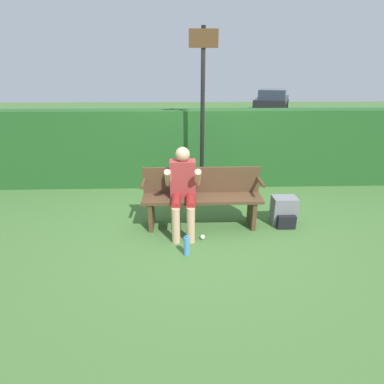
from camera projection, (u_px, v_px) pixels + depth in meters
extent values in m
plane|color=#426B33|center=(202.00, 226.00, 4.54)|extent=(40.00, 40.00, 0.00)
cube|color=#235623|center=(196.00, 148.00, 5.97)|extent=(12.00, 0.49, 1.50)
cube|color=#513823|center=(202.00, 198.00, 4.37)|extent=(1.74, 0.41, 0.05)
cube|color=#513823|center=(201.00, 180.00, 4.46)|extent=(1.74, 0.04, 0.39)
cube|color=#513823|center=(151.00, 214.00, 4.43)|extent=(0.06, 0.37, 0.43)
cube|color=#513823|center=(252.00, 212.00, 4.48)|extent=(0.06, 0.37, 0.43)
cylinder|color=#513823|center=(143.00, 183.00, 4.25)|extent=(0.05, 0.37, 0.05)
cylinder|color=#513823|center=(261.00, 182.00, 4.30)|extent=(0.05, 0.37, 0.05)
cube|color=#993333|center=(183.00, 179.00, 4.29)|extent=(0.36, 0.22, 0.54)
sphere|color=#DBA884|center=(183.00, 154.00, 4.15)|extent=(0.20, 0.20, 0.20)
cylinder|color=maroon|center=(176.00, 201.00, 4.15)|extent=(0.13, 0.49, 0.13)
cylinder|color=maroon|center=(190.00, 200.00, 4.15)|extent=(0.13, 0.49, 0.13)
cylinder|color=#DBA884|center=(176.00, 225.00, 4.01)|extent=(0.11, 0.11, 0.51)
cylinder|color=#DBA884|center=(191.00, 225.00, 4.02)|extent=(0.11, 0.11, 0.51)
cylinder|color=#DBA884|center=(168.00, 178.00, 4.14)|extent=(0.09, 0.33, 0.33)
cylinder|color=#DBA884|center=(198.00, 178.00, 4.15)|extent=(0.09, 0.33, 0.33)
cube|color=slate|center=(284.00, 210.00, 4.54)|extent=(0.36, 0.25, 0.43)
cube|color=black|center=(286.00, 222.00, 4.42)|extent=(0.27, 0.09, 0.19)
cylinder|color=#4C8CCC|center=(187.00, 246.00, 3.78)|extent=(0.08, 0.08, 0.25)
cylinder|color=#2D66B2|center=(187.00, 237.00, 3.73)|extent=(0.04, 0.04, 0.02)
cylinder|color=black|center=(202.00, 120.00, 5.06)|extent=(0.07, 0.07, 2.83)
cube|color=brown|center=(204.00, 38.00, 4.55)|extent=(0.45, 0.02, 0.26)
cube|color=black|center=(272.00, 103.00, 17.42)|extent=(3.10, 4.74, 0.61)
cube|color=#333D4C|center=(273.00, 93.00, 17.23)|extent=(2.11, 2.51, 0.45)
cylinder|color=black|center=(261.00, 103.00, 18.94)|extent=(0.38, 0.64, 0.62)
cylinder|color=black|center=(287.00, 104.00, 18.47)|extent=(0.38, 0.64, 0.62)
cylinder|color=black|center=(255.00, 108.00, 16.51)|extent=(0.38, 0.64, 0.62)
cylinder|color=black|center=(285.00, 109.00, 16.05)|extent=(0.38, 0.64, 0.62)
sphere|color=silver|center=(202.00, 237.00, 4.16)|extent=(0.07, 0.07, 0.07)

